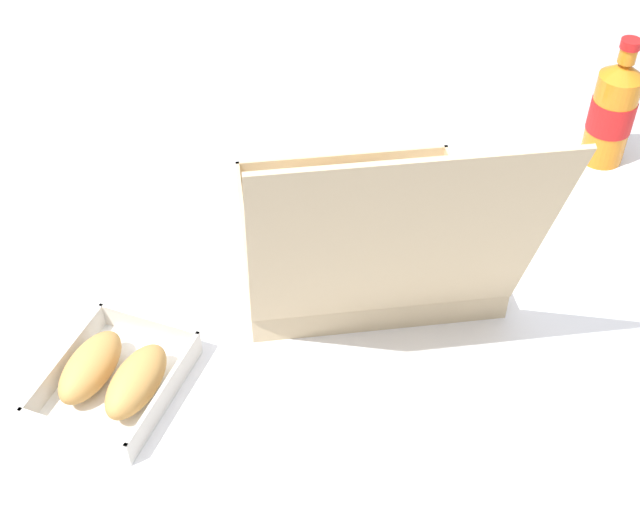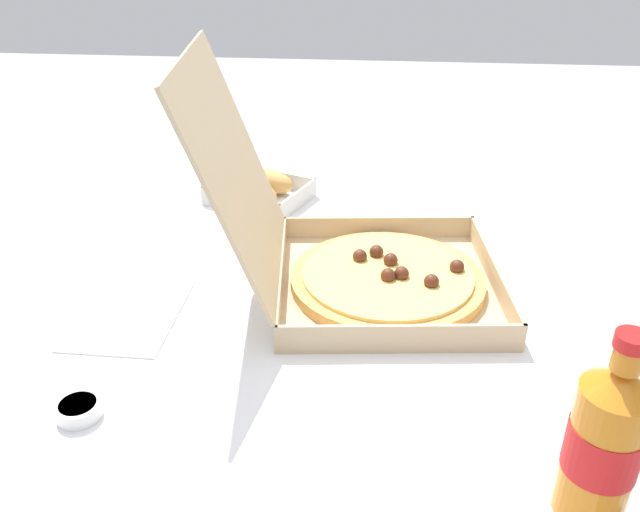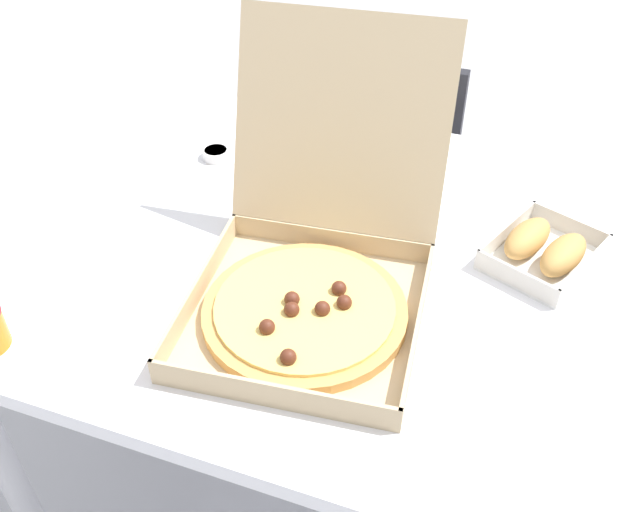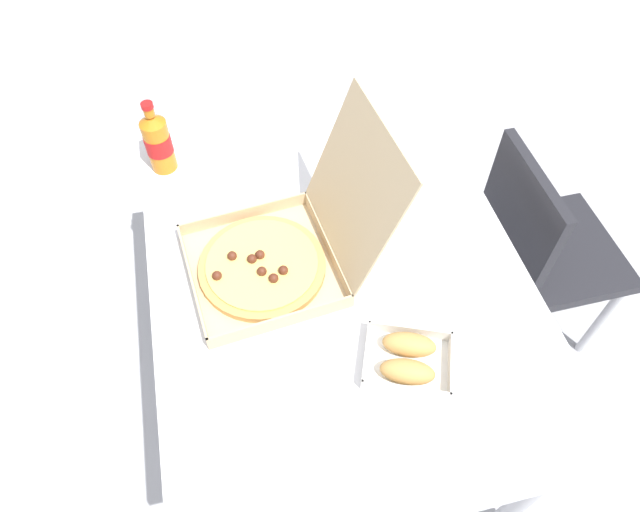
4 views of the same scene
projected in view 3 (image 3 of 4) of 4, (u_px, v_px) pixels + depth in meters
ground_plane at (348, 491)px, 1.67m from camera, size 10.00×10.00×0.00m
dining_table at (357, 287)px, 1.25m from camera, size 1.24×0.92×0.74m
chair at (394, 166)px, 1.90m from camera, size 0.40×0.40×0.83m
pizza_box_open at (312, 277)px, 1.08m from camera, size 0.40×0.51×0.38m
bread_side_box at (544, 249)px, 1.17m from camera, size 0.21×0.23×0.06m
paper_menu at (321, 174)px, 1.39m from camera, size 0.21×0.15×0.00m
dipping_sauce_cup at (216, 153)px, 1.43m from camera, size 0.06×0.06×0.02m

